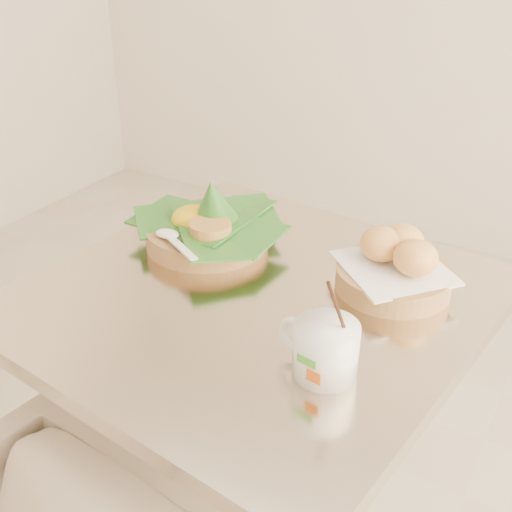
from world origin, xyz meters
The scene contains 4 objects.
cafe_table centered at (0.10, -0.01, 0.53)m, with size 0.78×0.78×0.75m.
rice_basket centered at (-0.06, 0.10, 0.79)m, with size 0.29×0.29×0.14m.
bread_basket centered at (0.30, 0.12, 0.79)m, with size 0.23×0.23×0.10m.
coffee_mug centered at (0.29, -0.14, 0.79)m, with size 0.12×0.09×0.15m.
Camera 1 is at (0.56, -0.79, 1.31)m, focal length 45.00 mm.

